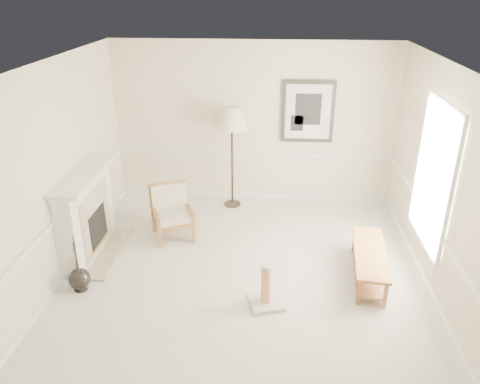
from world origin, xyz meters
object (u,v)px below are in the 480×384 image
Objects in this scene: armchair at (172,209)px; scratching_post at (266,292)px; floor_lamp at (232,120)px; floor_vase at (80,279)px; bench at (369,260)px.

scratching_post is at bearing -70.96° from armchair.
armchair is at bearing 132.44° from scratching_post.
scratching_post is at bearing -76.45° from floor_lamp.
floor_lamp reaches higher than floor_vase.
bench is at bearing 8.66° from floor_vase.
floor_vase is 1.86m from armchair.
armchair is 1.44× the size of scratching_post.
floor_vase is 0.99× the size of armchair.
floor_vase is at bearing -123.20° from floor_lamp.
bench is at bearing -45.72° from floor_lamp.
armchair reaches higher than scratching_post.
bench is (3.89, 0.59, 0.12)m from floor_vase.
armchair is 1.86m from floor_lamp.
floor_lamp is at bearing 29.64° from armchair.
scratching_post is (-1.41, -0.72, -0.08)m from bench.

